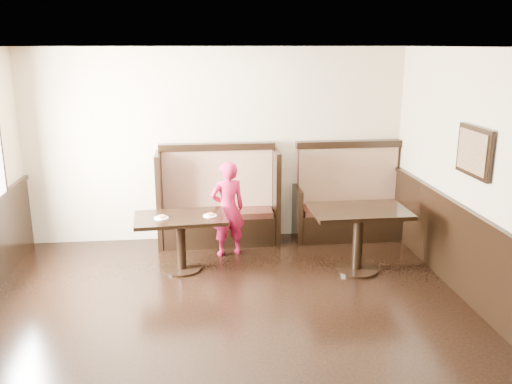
{
  "coord_description": "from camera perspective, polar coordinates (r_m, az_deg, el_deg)",
  "views": [
    {
      "loc": [
        -0.29,
        -4.29,
        2.83
      ],
      "look_at": [
        0.45,
        2.35,
        1.0
      ],
      "focal_mm": 38.0,
      "sensor_mm": 36.0,
      "label": 1
    }
  ],
  "objects": [
    {
      "name": "ground",
      "position": [
        5.15,
        -2.17,
        -18.03
      ],
      "size": [
        7.0,
        7.0,
        0.0
      ],
      "primitive_type": "plane",
      "color": "black",
      "rests_on": "ground"
    },
    {
      "name": "room_shell",
      "position": [
        5.06,
        -5.9,
        -10.06
      ],
      "size": [
        7.0,
        7.0,
        7.0
      ],
      "color": "#C7B890",
      "rests_on": "ground"
    },
    {
      "name": "booth_main",
      "position": [
        7.94,
        -3.97,
        -1.6
      ],
      "size": [
        1.75,
        0.72,
        1.45
      ],
      "color": "black",
      "rests_on": "ground"
    },
    {
      "name": "booth_neighbor",
      "position": [
        8.25,
        9.7,
        -1.46
      ],
      "size": [
        1.65,
        0.72,
        1.45
      ],
      "color": "black",
      "rests_on": "ground"
    },
    {
      "name": "table_main",
      "position": [
        6.96,
        -7.93,
        -3.89
      ],
      "size": [
        1.19,
        0.8,
        0.73
      ],
      "rotation": [
        0.0,
        0.0,
        0.07
      ],
      "color": "black",
      "rests_on": "ground"
    },
    {
      "name": "table_neighbor",
      "position": [
        6.98,
        10.76,
        -3.41
      ],
      "size": [
        1.21,
        0.8,
        0.83
      ],
      "rotation": [
        0.0,
        0.0,
        0.01
      ],
      "color": "black",
      "rests_on": "ground"
    },
    {
      "name": "child",
      "position": [
        7.39,
        -2.99,
        -1.78
      ],
      "size": [
        0.55,
        0.43,
        1.32
      ],
      "primitive_type": "imported",
      "rotation": [
        0.0,
        0.0,
        3.4
      ],
      "color": "#B8133D",
      "rests_on": "ground"
    },
    {
      "name": "pizza_plate_left",
      "position": [
        6.87,
        -9.94,
        -2.64
      ],
      "size": [
        0.18,
        0.18,
        0.03
      ],
      "color": "white",
      "rests_on": "table_main"
    },
    {
      "name": "pizza_plate_right",
      "position": [
        6.88,
        -4.87,
        -2.44
      ],
      "size": [
        0.17,
        0.17,
        0.03
      ],
      "color": "white",
      "rests_on": "table_main"
    }
  ]
}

